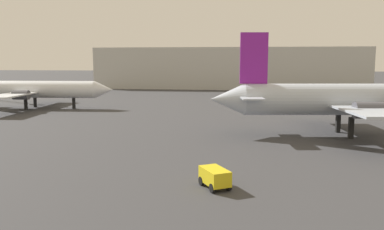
{
  "coord_description": "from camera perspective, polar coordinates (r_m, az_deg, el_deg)",
  "views": [
    {
      "loc": [
        2.98,
        -9.2,
        8.41
      ],
      "look_at": [
        -2.79,
        32.01,
        2.66
      ],
      "focal_mm": 37.33,
      "sensor_mm": 36.0,
      "label": 1
    }
  ],
  "objects": [
    {
      "name": "airplane_on_taxiway",
      "position": [
        47.88,
        22.18,
        2.07
      ],
      "size": [
        32.85,
        22.3,
        11.39
      ],
      "rotation": [
        0.0,
        0.0,
        0.14
      ],
      "color": "#B2BCCC",
      "rests_on": "ground_plane"
    },
    {
      "name": "airplane_distant",
      "position": [
        74.87,
        -21.64,
        3.42
      ],
      "size": [
        27.6,
        23.37,
        9.9
      ],
      "rotation": [
        0.0,
        0.0,
        0.07
      ],
      "color": "silver",
      "rests_on": "ground_plane"
    },
    {
      "name": "baggage_cart",
      "position": [
        26.71,
        3.27,
        -8.8
      ],
      "size": [
        2.35,
        2.73,
        1.3
      ],
      "rotation": [
        0.0,
        0.0,
        5.25
      ],
      "color": "gold",
      "rests_on": "ground_plane"
    },
    {
      "name": "terminal_building",
      "position": [
        124.25,
        5.33,
        6.72
      ],
      "size": [
        78.42,
        23.27,
        11.98
      ],
      "primitive_type": "cube",
      "color": "#B7B7B2",
      "rests_on": "ground_plane"
    }
  ]
}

